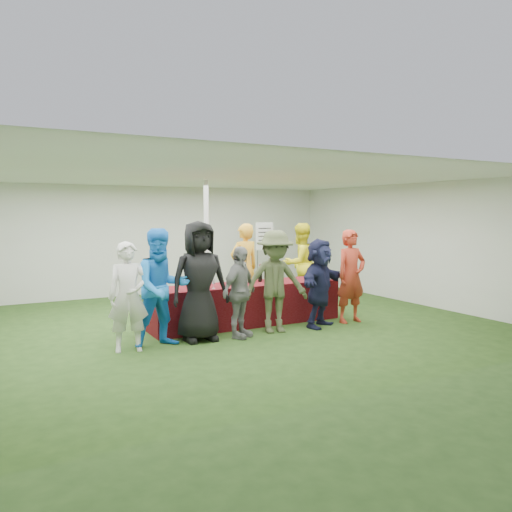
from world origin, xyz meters
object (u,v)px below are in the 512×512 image
staff_back (300,264)px  customer_6 (351,276)px  dump_bucket (326,275)px  serving_table (246,304)px  customer_2 (199,281)px  customer_0 (129,297)px  staff_pourer (244,268)px  customer_5 (320,283)px  customer_3 (239,292)px  customer_4 (275,282)px  customer_1 (162,288)px  wine_list_sign (264,241)px

staff_back → customer_6: bearing=80.0°
dump_bucket → serving_table: bearing=172.3°
staff_back → customer_2: 3.72m
dump_bucket → customer_0: customer_0 is taller
staff_pourer → customer_5: (0.53, -1.91, -0.12)m
customer_0 → customer_3: 1.79m
customer_2 → customer_5: 2.26m
customer_3 → customer_4: (0.70, 0.04, 0.12)m
serving_table → customer_1: size_ratio=1.99×
customer_5 → customer_6: customer_6 is taller
serving_table → customer_3: 1.07m
staff_pourer → customer_6: 2.27m
customer_2 → customer_1: bearing=-173.5°
customer_0 → customer_5: customer_0 is taller
wine_list_sign → staff_back: (-0.07, -1.75, -0.41)m
customer_1 → customer_3: bearing=-6.8°
customer_0 → customer_1: bearing=12.3°
serving_table → customer_0: customer_0 is taller
customer_4 → customer_0: bearing=-168.9°
customer_5 → customer_4: bearing=151.1°
dump_bucket → customer_4: 1.59m
customer_1 → customer_4: (1.98, -0.06, -0.03)m
wine_list_sign → customer_0: bearing=-139.8°
customer_5 → customer_3: bearing=153.4°
staff_back → customer_5: staff_back is taller
dump_bucket → staff_back: size_ratio=0.12×
wine_list_sign → customer_0: (-4.42, -3.74, -0.50)m
staff_pourer → customer_1: 2.98m
dump_bucket → customer_2: 2.87m
staff_pourer → customer_6: bearing=116.9°
staff_back → customer_4: bearing=43.3°
staff_back → customer_3: bearing=34.7°
staff_pourer → staff_back: 1.48m
serving_table → customer_2: size_ratio=1.87×
customer_2 → customer_4: (1.34, -0.11, -0.08)m
customer_5 → dump_bucket: bearing=18.9°
dump_bucket → customer_1: customer_1 is taller
dump_bucket → customer_0: (-3.98, -0.54, -0.03)m
staff_back → customer_6: 2.03m
customer_1 → customer_6: size_ratio=1.04×
wine_list_sign → customer_3: (-2.63, -3.81, -0.56)m
customer_3 → customer_5: customer_5 is taller
dump_bucket → customer_4: customer_4 is taller
customer_4 → customer_6: (1.65, 0.00, -0.01)m
customer_1 → customer_5: size_ratio=1.14×
customer_2 → customer_6: customer_2 is taller
wine_list_sign → customer_0: 5.81m
staff_pourer → customer_4: bearing=71.5°
customer_2 → staff_back: bearing=32.2°
staff_back → customer_4: 2.74m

